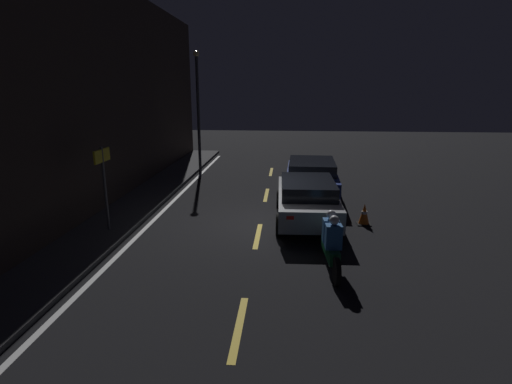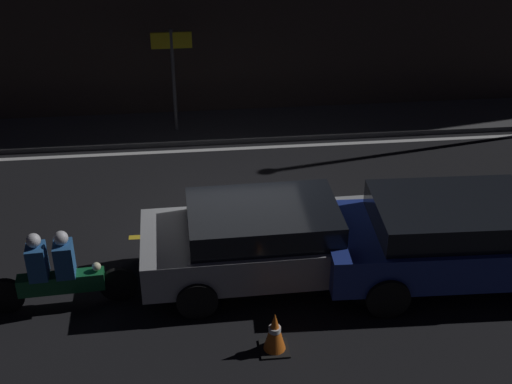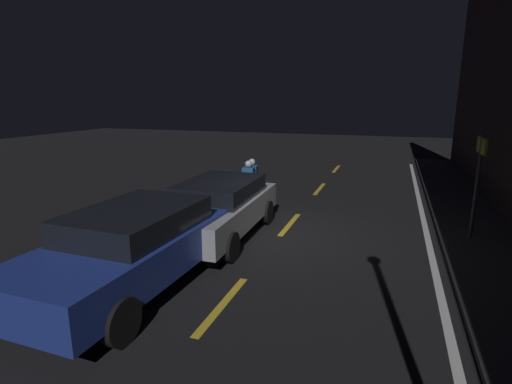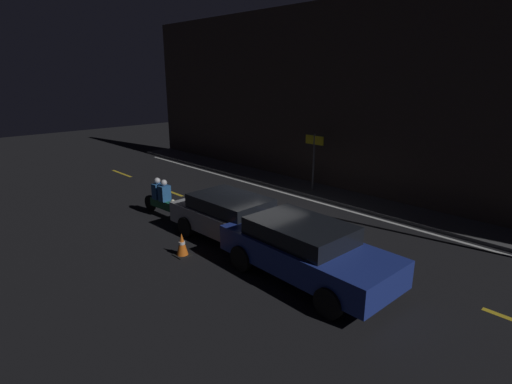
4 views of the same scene
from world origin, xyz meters
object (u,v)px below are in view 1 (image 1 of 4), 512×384
hatchback_silver (307,198)px  shop_sign (103,172)px  street_lamp (198,106)px  sedan_blue (311,176)px  traffic_cone_near (364,214)px  motorcycle (331,243)px

hatchback_silver → shop_sign: bearing=103.7°
street_lamp → sedan_blue: bearing=-128.2°
traffic_cone_near → shop_sign: size_ratio=0.28×
motorcycle → street_lamp: street_lamp is taller
sedan_blue → street_lamp: (4.12, 5.24, 2.45)m
shop_sign → hatchback_silver: bearing=-75.0°
traffic_cone_near → motorcycle: bearing=157.3°
hatchback_silver → traffic_cone_near: hatchback_silver is taller
sedan_blue → motorcycle: (-6.41, -0.11, -0.15)m
traffic_cone_near → shop_sign: shop_sign is taller
hatchback_silver → street_lamp: street_lamp is taller
shop_sign → street_lamp: bearing=-5.4°
hatchback_silver → street_lamp: 9.02m
motorcycle → traffic_cone_near: (3.22, -1.35, -0.31)m
street_lamp → traffic_cone_near: bearing=-137.5°
motorcycle → traffic_cone_near: motorcycle is taller
sedan_blue → motorcycle: size_ratio=1.97×
motorcycle → traffic_cone_near: 3.51m
sedan_blue → motorcycle: 6.41m
hatchback_silver → sedan_blue: sedan_blue is taller
hatchback_silver → shop_sign: 6.05m
sedan_blue → motorcycle: sedan_blue is taller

